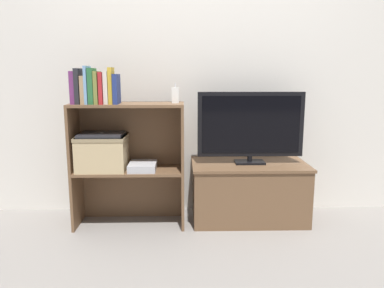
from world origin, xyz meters
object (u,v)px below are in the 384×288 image
Objects in this scene: tv at (251,126)px; book_ivory at (107,88)px; baby_monitor at (175,95)px; laptop at (102,134)px; storage_basket_left at (102,151)px; book_plum at (74,88)px; book_mustard at (111,86)px; book_forest at (92,86)px; book_crimson at (102,88)px; book_skyblue at (88,85)px; book_olive at (97,88)px; book_tan at (84,90)px; book_navy at (117,89)px; magazine_stack at (143,166)px; tv_stand at (249,191)px; book_charcoal at (79,86)px.

book_ivory is (-1.02, -0.12, 0.28)m from tv.
laptop is at bearing -178.36° from baby_monitor.
book_plum is at bearing -166.69° from storage_basket_left.
book_mustard is at bearing -172.93° from baby_monitor.
book_forest is 0.07m from book_crimson.
book_skyblue reaches higher than book_olive.
book_tan is at bearing -175.05° from baby_monitor.
baby_monitor is at bearing 1.64° from storage_basket_left.
book_plum reaches higher than storage_basket_left.
book_mustard reaches higher than tv.
book_crimson reaches higher than book_tan.
book_forest is 0.47m from storage_basket_left.
book_ivory is 0.63× the size of storage_basket_left.
tv is 0.60m from baby_monitor.
book_navy is at bearing 0.00° from book_tan.
book_forest reaches higher than baby_monitor.
book_mustard is 1.03× the size of magazine_stack.
laptop reaches higher than tv_stand.
book_mustard is at bearing -173.00° from tv.
book_charcoal is at bearing -174.20° from tv_stand.
book_olive is 1.09× the size of book_navy.
book_tan is 0.16m from book_ivory.
tv_stand is at bearing 5.64° from book_plum.
book_tan is 0.63m from baby_monitor.
book_plum reaches higher than tv.
book_crimson is (0.10, 0.00, -0.02)m from book_skyblue.
laptop is at bearing 162.61° from book_navy.
storage_basket_left reaches higher than tv_stand.
magazine_stack is at bearing 4.88° from book_olive.
tv_stand is at bearing 6.27° from book_forest.
book_mustard reaches higher than magazine_stack.
laptop is (0.00, 0.04, -0.33)m from book_olive.
book_skyblue is at bearing 180.00° from book_mustard.
storage_basket_left is at bearing -178.36° from baby_monitor.
book_skyblue is 0.73× the size of storage_basket_left.
laptop is at bearing -175.64° from tv.
book_plum is 0.19m from book_crimson.
book_mustard is at bearing -23.30° from laptop.
book_plum reaches higher than book_crimson.
magazine_stack is (0.33, 0.02, -0.57)m from book_forest.
book_charcoal is at bearing 180.00° from book_olive.
book_skyblue is at bearing -151.27° from storage_basket_left.
book_ivory is (0.10, -0.00, -0.01)m from book_forest.
tv is at bearing 6.78° from book_ivory.
book_olive reaches higher than storage_basket_left.
book_ivory reaches higher than tv_stand.
book_ivory is at bearing -180.00° from book_mustard.
book_charcoal is 0.22m from book_mustard.
baby_monitor is (0.43, 0.05, -0.07)m from book_mustard.
tv is 3.54× the size of book_olive.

